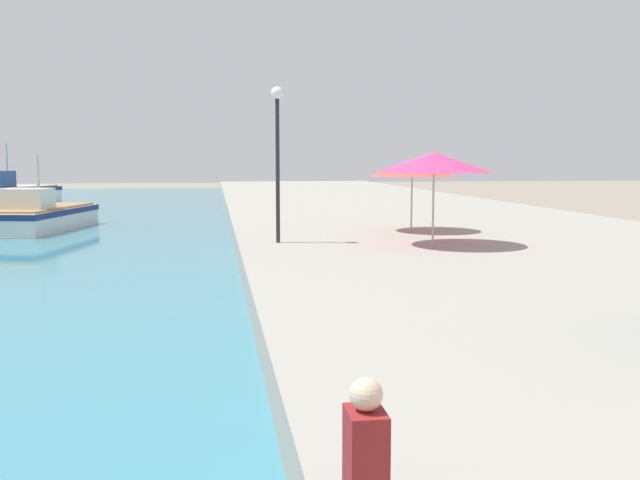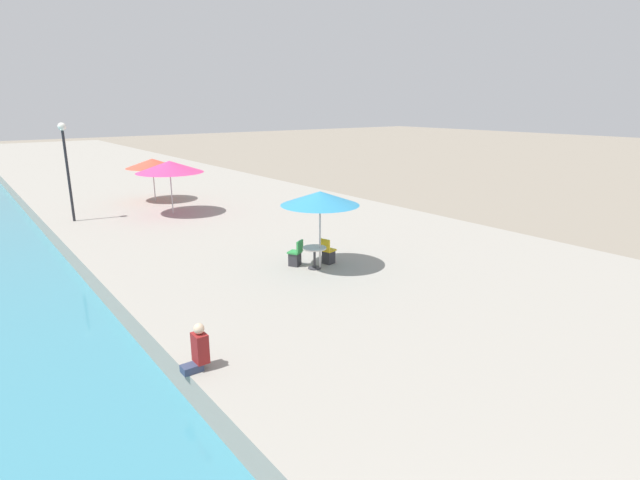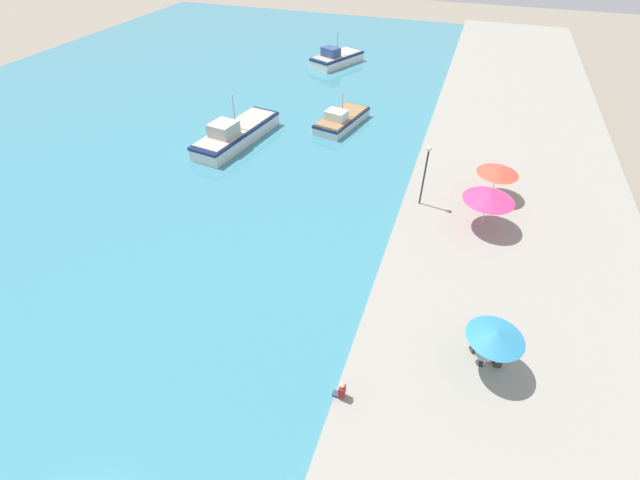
{
  "view_description": "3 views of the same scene",
  "coord_description": "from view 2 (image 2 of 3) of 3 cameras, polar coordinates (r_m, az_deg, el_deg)",
  "views": [
    {
      "loc": [
        -0.66,
        4.03,
        3.22
      ],
      "look_at": [
        1.5,
        18.57,
        1.53
      ],
      "focal_mm": 40.0,
      "sensor_mm": 36.0,
      "label": 1
    },
    {
      "loc": [
        -3.34,
        -0.46,
        6.12
      ],
      "look_at": [
        6.28,
        12.33,
        1.73
      ],
      "focal_mm": 28.0,
      "sensor_mm": 36.0,
      "label": 2
    },
    {
      "loc": [
        2.78,
        -1.45,
        18.54
      ],
      "look_at": [
        -4.0,
        18.0,
        1.33
      ],
      "focal_mm": 24.0,
      "sensor_mm": 36.0,
      "label": 3
    }
  ],
  "objects": [
    {
      "name": "cafe_table",
      "position": [
        16.73,
        -0.63,
        -1.54
      ],
      "size": [
        0.8,
        0.8,
        0.74
      ],
      "color": "#333338",
      "rests_on": "quay_promenade"
    },
    {
      "name": "cafe_chair_left",
      "position": [
        17.1,
        -2.82,
        -1.91
      ],
      "size": [
        0.56,
        0.57,
        0.91
      ],
      "rotation": [
        0.0,
        0.0,
        0.5
      ],
      "color": "#2D2D33",
      "rests_on": "quay_promenade"
    },
    {
      "name": "cafe_umbrella_striped",
      "position": [
        29.89,
        -18.63,
        8.31
      ],
      "size": [
        2.92,
        2.92,
        2.4
      ],
      "color": "#B7B7B7",
      "rests_on": "quay_promenade"
    },
    {
      "name": "lamppost",
      "position": [
        25.95,
        -27.06,
        8.61
      ],
      "size": [
        0.36,
        0.36,
        4.56
      ],
      "color": "#232328",
      "rests_on": "quay_promenade"
    },
    {
      "name": "cafe_umbrella_pink",
      "position": [
        16.28,
        -0.0,
        4.79
      ],
      "size": [
        2.6,
        2.6,
        2.64
      ],
      "color": "#B7B7B7",
      "rests_on": "quay_promenade"
    },
    {
      "name": "person_at_quay",
      "position": [
        10.91,
        -13.74,
        -12.06
      ],
      "size": [
        0.55,
        0.36,
        1.03
      ],
      "color": "#333D5B",
      "rests_on": "quay_promenade"
    },
    {
      "name": "quay_promenade",
      "position": [
        39.56,
        -20.0,
        6.06
      ],
      "size": [
        16.0,
        90.0,
        0.73
      ],
      "color": "gray",
      "rests_on": "ground_plane"
    },
    {
      "name": "cafe_umbrella_white",
      "position": [
        25.92,
        -16.82,
        8.02
      ],
      "size": [
        3.29,
        3.29,
        2.67
      ],
      "color": "#B7B7B7",
      "rests_on": "quay_promenade"
    },
    {
      "name": "cafe_chair_right",
      "position": [
        17.32,
        0.93,
        -1.66
      ],
      "size": [
        0.51,
        0.49,
        0.91
      ],
      "rotation": [
        0.0,
        0.0,
        -1.34
      ],
      "color": "#2D2D33",
      "rests_on": "quay_promenade"
    }
  ]
}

